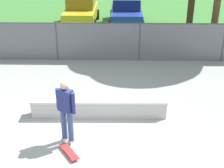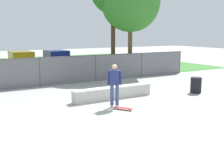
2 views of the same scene
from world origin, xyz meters
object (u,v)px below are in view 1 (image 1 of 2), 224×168
car_blue (126,11)px  car_yellow (81,11)px  skateboarder (66,110)px  skateboard (69,152)px  concrete_ledge (99,107)px

car_blue → car_yellow: bearing=176.5°
skateboarder → car_blue: skateboarder is taller
car_yellow → car_blue: bearing=-3.5°
skateboarder → car_blue: bearing=81.7°
car_yellow → skateboard: bearing=-85.3°
skateboarder → skateboard: 1.08m
skateboard → car_yellow: bearing=94.7°
skateboard → concrete_ledge: bearing=71.1°
concrete_ledge → skateboarder: skateboarder is taller
concrete_ledge → car_yellow: 11.21m
skateboarder → car_yellow: 12.50m
concrete_ledge → skateboard: (-0.66, -1.94, -0.22)m
car_yellow → car_blue: same height
skateboarder → skateboard: bearing=-79.5°
skateboarder → skateboard: skateboarder is taller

